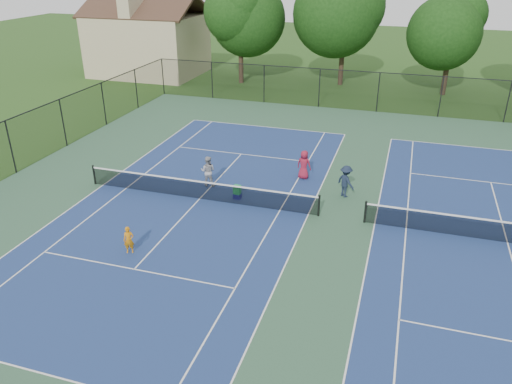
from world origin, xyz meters
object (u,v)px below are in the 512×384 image
(tree_back_b, at_px, (345,9))
(instructor, at_px, (208,171))
(tree_back_c, at_px, (453,28))
(bystander_b, at_px, (346,181))
(clapboard_house, at_px, (148,42))
(ball_hopper, at_px, (237,190))
(tree_back_a, at_px, (240,15))
(ball_crate, at_px, (237,196))
(bystander_c, at_px, (304,165))
(child_player, at_px, (129,240))

(tree_back_b, height_order, instructor, tree_back_b)
(tree_back_c, xyz_separation_m, bystander_b, (-5.19, -22.56, -4.66))
(clapboard_house, bearing_deg, instructor, -55.92)
(instructor, distance_m, bystander_b, 7.05)
(instructor, bearing_deg, tree_back_b, -103.13)
(bystander_b, distance_m, ball_hopper, 5.38)
(tree_back_a, height_order, instructor, tree_back_a)
(tree_back_b, relative_size, ball_crate, 27.60)
(ball_crate, bearing_deg, bystander_c, 52.65)
(clapboard_house, bearing_deg, bystander_b, -44.68)
(tree_back_a, height_order, tree_back_b, tree_back_b)
(child_player, relative_size, ball_hopper, 2.66)
(tree_back_a, relative_size, ball_hopper, 20.92)
(bystander_b, distance_m, ball_crate, 5.42)
(tree_back_a, bearing_deg, tree_back_c, 3.18)
(clapboard_house, height_order, ball_hopper, clapboard_house)
(clapboard_house, xyz_separation_m, ball_hopper, (17.76, -24.40, -2.60))
(bystander_b, distance_m, bystander_c, 2.91)
(tree_back_a, relative_size, clapboard_house, 0.85)
(tree_back_c, distance_m, instructor, 26.76)
(clapboard_house, bearing_deg, ball_crate, -53.95)
(instructor, xyz_separation_m, ball_hopper, (1.96, -1.05, -0.32))
(tree_back_a, xyz_separation_m, instructor, (5.80, -22.36, -5.23))
(tree_back_c, bearing_deg, tree_back_a, -176.82)
(instructor, bearing_deg, clapboard_house, -61.56)
(child_player, distance_m, bystander_c, 10.68)
(child_player, bearing_deg, bystander_b, 22.98)
(tree_back_b, xyz_separation_m, bystander_c, (1.36, -21.99, -5.80))
(tree_back_c, xyz_separation_m, clapboard_house, (-28.00, -0.00, -2.39))
(bystander_b, bearing_deg, tree_back_a, -20.10)
(instructor, distance_m, bystander_c, 5.13)
(bystander_b, bearing_deg, tree_back_b, -41.63)
(tree_back_c, relative_size, bystander_c, 5.31)
(bystander_c, distance_m, ball_crate, 4.34)
(ball_hopper, bearing_deg, tree_back_c, 67.24)
(tree_back_c, height_order, ball_hopper, tree_back_c)
(child_player, height_order, bystander_b, bystander_b)
(bystander_c, bearing_deg, tree_back_b, -77.26)
(child_player, xyz_separation_m, bystander_b, (7.58, 7.81, 0.24))
(child_player, height_order, instructor, instructor)
(tree_back_c, relative_size, instructor, 5.20)
(tree_back_c, distance_m, bystander_b, 23.61)
(child_player, distance_m, instructor, 7.04)
(clapboard_house, relative_size, child_player, 9.26)
(tree_back_a, height_order, ball_crate, tree_back_a)
(child_player, bearing_deg, tree_back_a, 77.23)
(tree_back_b, distance_m, child_player, 32.16)
(tree_back_c, relative_size, clapboard_house, 0.78)
(clapboard_house, relative_size, bystander_c, 6.83)
(tree_back_b, bearing_deg, instructor, -97.48)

